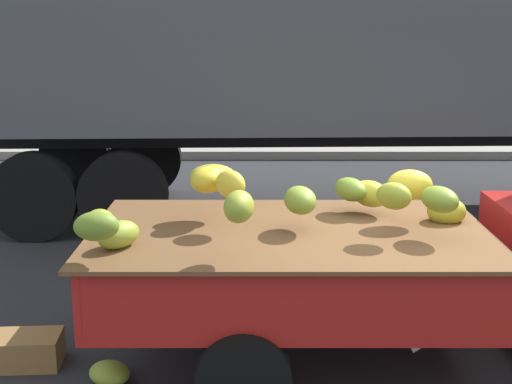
{
  "coord_description": "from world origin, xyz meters",
  "views": [
    {
      "loc": [
        -1.44,
        -5.25,
        2.62
      ],
      "look_at": [
        -1.42,
        -0.05,
        1.37
      ],
      "focal_mm": 50.42,
      "sensor_mm": 36.0,
      "label": 1
    }
  ],
  "objects": [
    {
      "name": "semi_trailer",
      "position": [
        0.43,
        4.53,
        2.54
      ],
      "size": [
        12.08,
        2.98,
        3.95
      ],
      "rotation": [
        0.0,
        0.0,
        0.03
      ],
      "color": "#4C5156",
      "rests_on": "ground"
    },
    {
      "name": "ground",
      "position": [
        0.0,
        0.0,
        0.0
      ],
      "size": [
        220.0,
        220.0,
        0.0
      ],
      "primitive_type": "plane",
      "color": "#28282B"
    },
    {
      "name": "produce_crate",
      "position": [
        -3.22,
        -0.11,
        0.12
      ],
      "size": [
        0.54,
        0.39,
        0.24
      ],
      "primitive_type": "cube",
      "rotation": [
        0.0,
        0.0,
        0.07
      ],
      "color": "olive",
      "rests_on": "ground"
    },
    {
      "name": "curb_strip",
      "position": [
        0.0,
        8.7,
        0.08
      ],
      "size": [
        80.0,
        0.8,
        0.16
      ],
      "primitive_type": "cube",
      "color": "gray",
      "rests_on": "ground"
    },
    {
      "name": "fallen_banana_bunch_near_tailgate",
      "position": [
        -2.52,
        -0.41,
        0.08
      ],
      "size": [
        0.43,
        0.42,
        0.16
      ],
      "primitive_type": "ellipsoid",
      "rotation": [
        0.0,
        0.0,
        5.62
      ],
      "color": "#90A531",
      "rests_on": "ground"
    }
  ]
}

